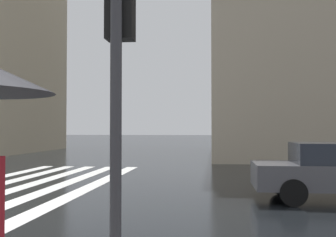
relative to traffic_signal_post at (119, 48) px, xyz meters
The scene contains 2 objects.
zebra_crossing 9.27m from the traffic_signal_post, 32.00° to the left, with size 13.00×4.50×0.01m.
traffic_signal_post is the anchor object (origin of this frame).
Camera 1 is at (-7.71, -4.53, 1.74)m, focal length 43.16 mm.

